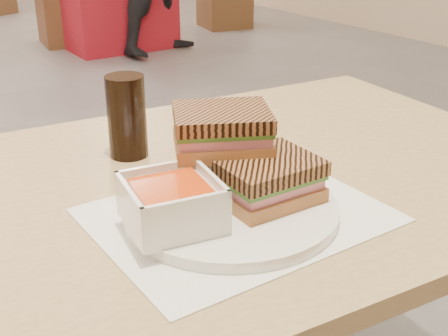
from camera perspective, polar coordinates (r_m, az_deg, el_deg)
main_table at (r=0.93m, az=-3.83°, el=-7.97°), size 1.27×0.82×0.75m
tray_liner at (r=0.79m, az=1.32°, el=-4.49°), size 0.37×0.29×0.00m
plate at (r=0.79m, az=0.60°, el=-3.89°), size 0.28×0.28×0.02m
soup_bowl at (r=0.73m, az=-4.98°, el=-3.51°), size 0.13×0.13×0.06m
panini_lower at (r=0.79m, az=4.07°, el=-1.05°), size 0.13×0.11×0.06m
panini_upper at (r=0.81m, az=-0.19°, el=3.63°), size 0.16×0.15×0.06m
cola_glass at (r=0.97m, az=-9.23°, el=4.85°), size 0.06×0.06×0.13m
bg_table_1 at (r=5.22m, az=-10.69°, el=15.41°), size 0.86×0.86×0.73m
bg_chair_1l at (r=5.36m, az=-14.77°, el=13.89°), size 0.48×0.48×0.48m
bg_chair_1r at (r=5.91m, az=0.04°, el=15.54°), size 0.50×0.50×0.47m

